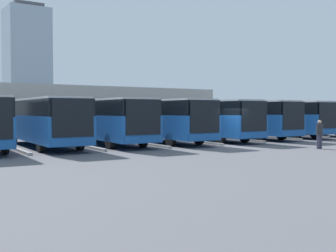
% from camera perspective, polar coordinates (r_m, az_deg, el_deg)
% --- Properties ---
extents(ground_plane, '(600.00, 600.00, 0.00)m').
position_cam_1_polar(ground_plane, '(28.29, 8.13, -2.71)').
color(ground_plane, '#5B5B60').
extents(bus_0, '(2.95, 11.90, 3.14)m').
position_cam_1_polar(bus_0, '(43.06, 17.40, 1.22)').
color(bus_0, '#19519E').
rests_on(bus_0, ground_plane).
extents(curb_divider_0, '(0.44, 6.42, 0.15)m').
position_cam_1_polar(curb_divider_0, '(40.40, 17.40, -1.23)').
color(curb_divider_0, '#9E9E99').
rests_on(curb_divider_0, ground_plane).
extents(bus_1, '(2.95, 11.90, 3.14)m').
position_cam_1_polar(bus_1, '(39.53, 14.17, 1.18)').
color(bus_1, '#19519E').
rests_on(bus_1, ground_plane).
extents(curb_divider_1, '(0.44, 6.42, 0.15)m').
position_cam_1_polar(curb_divider_1, '(36.88, 13.94, -1.51)').
color(curb_divider_1, '#9E9E99').
rests_on(curb_divider_1, ground_plane).
extents(bus_2, '(2.95, 11.90, 3.14)m').
position_cam_1_polar(bus_2, '(36.53, 9.79, 1.15)').
color(bus_2, '#19519E').
rests_on(bus_2, ground_plane).
extents(curb_divider_2, '(0.44, 6.42, 0.15)m').
position_cam_1_polar(curb_divider_2, '(33.90, 9.20, -1.79)').
color(curb_divider_2, '#9E9E99').
rests_on(curb_divider_2, ground_plane).
extents(bus_3, '(2.95, 11.90, 3.14)m').
position_cam_1_polar(bus_3, '(33.68, 4.79, 1.09)').
color(bus_3, '#19519E').
rests_on(bus_3, ground_plane).
extents(curb_divider_3, '(0.44, 6.42, 0.15)m').
position_cam_1_polar(curb_divider_3, '(31.10, 3.71, -2.11)').
color(curb_divider_3, '#9E9E99').
rests_on(curb_divider_3, ground_plane).
extents(bus_4, '(2.95, 11.90, 3.14)m').
position_cam_1_polar(bus_4, '(31.36, -1.35, 1.02)').
color(bus_4, '#19519E').
rests_on(bus_4, ground_plane).
extents(curb_divider_4, '(0.44, 6.42, 0.15)m').
position_cam_1_polar(curb_divider_4, '(28.87, -3.05, -2.44)').
color(curb_divider_4, '#9E9E99').
rests_on(curb_divider_4, ground_plane).
extents(bus_5, '(2.95, 11.90, 3.14)m').
position_cam_1_polar(bus_5, '(29.77, -8.66, 0.93)').
color(bus_5, '#19519E').
rests_on(bus_5, ground_plane).
extents(curb_divider_5, '(0.44, 6.42, 0.15)m').
position_cam_1_polar(curb_divider_5, '(27.43, -11.10, -2.72)').
color(curb_divider_5, '#9E9E99').
rests_on(curb_divider_5, ground_plane).
extents(bus_6, '(2.95, 11.90, 3.14)m').
position_cam_1_polar(bus_6, '(28.47, -16.49, 0.82)').
color(bus_6, '#19519E').
rests_on(bus_6, ground_plane).
extents(curb_divider_6, '(0.44, 6.42, 0.15)m').
position_cam_1_polar(curb_divider_6, '(26.34, -19.73, -3.00)').
color(curb_divider_6, '#9E9E99').
rests_on(curb_divider_6, ground_plane).
extents(pedestrian, '(0.42, 0.42, 1.78)m').
position_cam_1_polar(pedestrian, '(27.55, 19.83, -0.95)').
color(pedestrian, '#38384C').
rests_on(pedestrian, ground_plane).
extents(station_building, '(29.88, 14.65, 4.97)m').
position_cam_1_polar(station_building, '(50.60, -11.55, 2.25)').
color(station_building, '#A8A399').
rests_on(station_building, ground_plane).
extents(office_tower, '(20.65, 20.65, 56.77)m').
position_cam_1_polar(office_tower, '(231.10, -18.56, 8.34)').
color(office_tower, '#93A8B7').
rests_on(office_tower, ground_plane).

